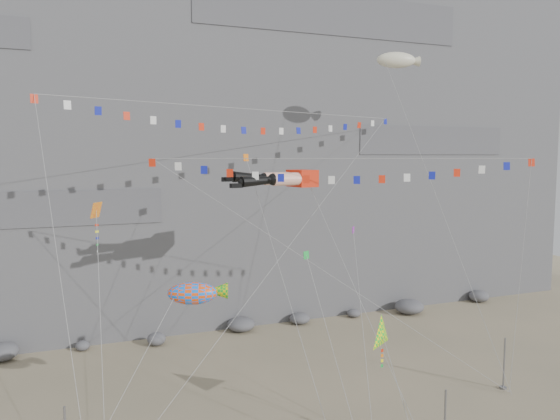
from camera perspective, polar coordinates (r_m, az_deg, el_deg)
name	(u,v)px	position (r m, az deg, el deg)	size (l,w,h in m)	color
ground	(320,409)	(37.76, 4.20, -20.01)	(120.00, 120.00, 0.00)	gray
cliff	(200,80)	(64.93, -8.34, 13.27)	(80.00, 28.00, 50.00)	slate
talus_boulders	(241,325)	(52.31, -4.09, -11.87)	(60.00, 3.00, 1.20)	#5D5D62
anchor_pole_right	(504,363)	(42.75, 22.37, -14.60)	(0.12, 0.12, 3.70)	slate
legs_kite	(280,179)	(39.31, 0.00, 3.26)	(7.40, 16.13, 20.91)	red
flag_banner_upper	(253,110)	(43.74, -2.81, 10.44)	(31.17, 21.26, 28.72)	red
flag_banner_lower	(345,159)	(37.72, 6.78, 5.33)	(24.70, 9.72, 19.84)	red
harlequin_kite	(96,211)	(34.24, -18.65, -0.08)	(2.03, 9.45, 15.54)	#FB341B
fish_windsock	(192,294)	(33.03, -9.15, -8.61)	(9.46, 6.36, 12.12)	#FF4B0D
delta_kite	(383,335)	(33.28, 10.69, -12.75)	(2.29, 4.16, 7.52)	yellow
blimp_windsock	(396,61)	(49.43, 12.05, 15.02)	(4.46, 14.48, 27.85)	beige
small_kite_a	(247,161)	(41.48, -3.46, 5.11)	(1.22, 14.78, 21.46)	orange
small_kite_b	(354,233)	(41.92, 7.69, -2.36)	(5.14, 11.35, 15.76)	#AE21C5
small_kite_c	(307,258)	(34.51, 2.84, -5.01)	(1.07, 7.47, 12.18)	green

